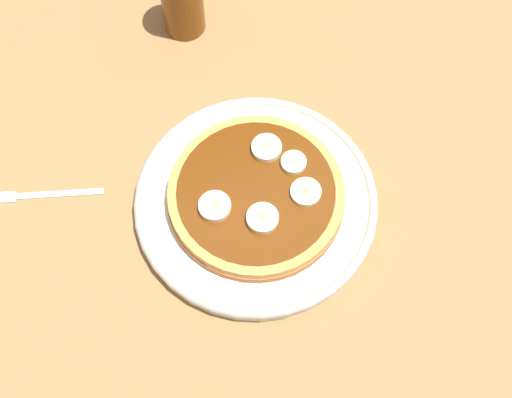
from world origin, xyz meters
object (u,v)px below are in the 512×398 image
(banana_slice_1, at_px, (294,163))
(plate, at_px, (256,202))
(banana_slice_4, at_px, (262,219))
(pancake_stack, at_px, (255,195))
(fork, at_px, (36,195))
(banana_slice_2, at_px, (306,192))
(banana_slice_3, at_px, (215,207))
(banana_slice_0, at_px, (266,148))

(banana_slice_1, bearing_deg, plate, -76.60)
(banana_slice_1, xyz_separation_m, banana_slice_4, (0.04, -0.06, 0.00))
(pancake_stack, distance_m, banana_slice_1, 0.05)
(plate, xyz_separation_m, fork, (-0.11, -0.21, -0.01))
(fork, bearing_deg, plate, 61.81)
(plate, height_order, banana_slice_2, banana_slice_2)
(plate, distance_m, fork, 0.24)
(banana_slice_3, bearing_deg, fork, -124.62)
(pancake_stack, bearing_deg, fork, -117.93)
(pancake_stack, relative_size, banana_slice_0, 5.97)
(banana_slice_0, height_order, banana_slice_3, same)
(pancake_stack, height_order, banana_slice_1, banana_slice_1)
(banana_slice_2, distance_m, fork, 0.29)
(banana_slice_2, bearing_deg, pancake_stack, -119.44)
(plate, relative_size, fork, 2.10)
(pancake_stack, xyz_separation_m, banana_slice_1, (-0.01, 0.05, 0.01))
(banana_slice_0, xyz_separation_m, banana_slice_1, (0.03, 0.02, -0.00))
(plate, bearing_deg, banana_slice_3, -89.36)
(banana_slice_0, height_order, fork, banana_slice_0)
(pancake_stack, distance_m, fork, 0.24)
(plate, relative_size, banana_slice_4, 7.87)
(banana_slice_0, relative_size, banana_slice_2, 1.00)
(banana_slice_0, height_order, banana_slice_4, same)
(banana_slice_0, distance_m, fork, 0.26)
(plate, distance_m, pancake_stack, 0.02)
(plate, xyz_separation_m, banana_slice_4, (0.03, -0.01, 0.03))
(banana_slice_1, height_order, banana_slice_2, same)
(fork, bearing_deg, banana_slice_0, 73.03)
(banana_slice_2, height_order, fork, banana_slice_2)
(banana_slice_0, bearing_deg, banana_slice_3, -62.72)
(banana_slice_1, bearing_deg, pancake_stack, -77.97)
(banana_slice_4, bearing_deg, plate, 166.06)
(pancake_stack, bearing_deg, banana_slice_4, -13.40)
(plate, bearing_deg, banana_slice_1, 103.40)
(plate, distance_m, banana_slice_4, 0.05)
(plate, xyz_separation_m, banana_slice_1, (-0.01, 0.05, 0.03))
(plate, relative_size, banana_slice_3, 7.78)
(banana_slice_1, bearing_deg, fork, -111.30)
(banana_slice_0, bearing_deg, plate, -38.07)
(banana_slice_1, relative_size, banana_slice_2, 0.84)
(banana_slice_0, xyz_separation_m, banana_slice_4, (0.07, -0.04, 0.00))
(banana_slice_2, distance_m, banana_slice_4, 0.05)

